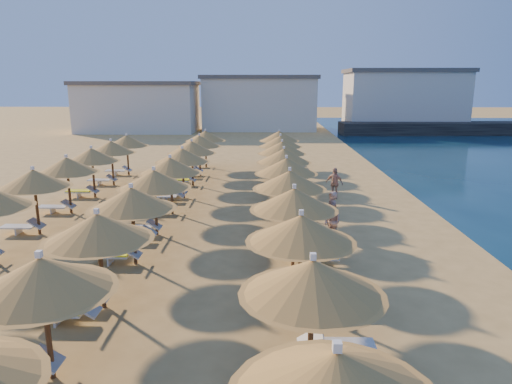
{
  "coord_description": "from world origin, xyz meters",
  "views": [
    {
      "loc": [
        1.65,
        -16.51,
        6.18
      ],
      "look_at": [
        1.17,
        4.0,
        1.3
      ],
      "focal_mm": 32.0,
      "sensor_mm": 36.0,
      "label": 1
    }
  ],
  "objects_px": {
    "beachgoer_c": "(334,183)",
    "jetty": "(460,128)",
    "beachgoer_a": "(331,214)",
    "beachgoer_b": "(332,222)",
    "parasol_row_west": "(154,180)",
    "parasol_row_east": "(289,181)"
  },
  "relations": [
    {
      "from": "beachgoer_b",
      "to": "beachgoer_c",
      "type": "bearing_deg",
      "value": 134.97
    },
    {
      "from": "beachgoer_a",
      "to": "beachgoer_b",
      "type": "height_order",
      "value": "beachgoer_a"
    },
    {
      "from": "jetty",
      "to": "parasol_row_east",
      "type": "xyz_separation_m",
      "value": [
        -23.31,
        -39.89,
        1.59
      ]
    },
    {
      "from": "beachgoer_a",
      "to": "parasol_row_west",
      "type": "bearing_deg",
      "value": -106.11
    },
    {
      "from": "beachgoer_c",
      "to": "beachgoer_b",
      "type": "bearing_deg",
      "value": -64.72
    },
    {
      "from": "parasol_row_east",
      "to": "jetty",
      "type": "bearing_deg",
      "value": 59.7
    },
    {
      "from": "parasol_row_east",
      "to": "parasol_row_west",
      "type": "relative_size",
      "value": 1.0
    },
    {
      "from": "parasol_row_west",
      "to": "beachgoer_c",
      "type": "height_order",
      "value": "parasol_row_west"
    },
    {
      "from": "jetty",
      "to": "beachgoer_b",
      "type": "xyz_separation_m",
      "value": [
        -21.6,
        -40.41,
        0.04
      ]
    },
    {
      "from": "parasol_row_west",
      "to": "jetty",
      "type": "bearing_deg",
      "value": 54.14
    },
    {
      "from": "parasol_row_west",
      "to": "beachgoer_b",
      "type": "xyz_separation_m",
      "value": [
        7.23,
        -0.52,
        -1.55
      ]
    },
    {
      "from": "jetty",
      "to": "beachgoer_c",
      "type": "distance_m",
      "value": 39.23
    },
    {
      "from": "beachgoer_a",
      "to": "beachgoer_b",
      "type": "distance_m",
      "value": 0.54
    },
    {
      "from": "parasol_row_west",
      "to": "beachgoer_b",
      "type": "distance_m",
      "value": 7.41
    },
    {
      "from": "beachgoer_a",
      "to": "beachgoer_c",
      "type": "relative_size",
      "value": 1.1
    },
    {
      "from": "beachgoer_b",
      "to": "beachgoer_c",
      "type": "relative_size",
      "value": 0.91
    },
    {
      "from": "parasol_row_west",
      "to": "beachgoer_c",
      "type": "distance_m",
      "value": 10.63
    },
    {
      "from": "parasol_row_east",
      "to": "parasol_row_west",
      "type": "distance_m",
      "value": 5.52
    },
    {
      "from": "beachgoer_c",
      "to": "jetty",
      "type": "bearing_deg",
      "value": 92.6
    },
    {
      "from": "jetty",
      "to": "beachgoer_b",
      "type": "bearing_deg",
      "value": -120.52
    },
    {
      "from": "beachgoer_a",
      "to": "beachgoer_c",
      "type": "distance_m",
      "value": 6.55
    },
    {
      "from": "beachgoer_b",
      "to": "parasol_row_east",
      "type": "bearing_deg",
      "value": -143.08
    }
  ]
}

